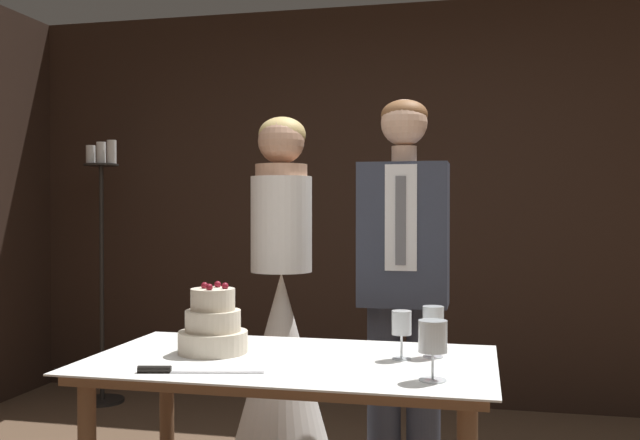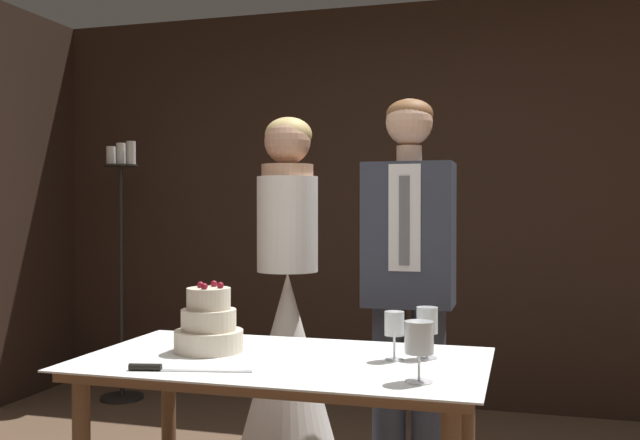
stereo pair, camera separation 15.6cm
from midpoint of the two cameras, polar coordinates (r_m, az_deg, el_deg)
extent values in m
cube|color=black|center=(4.68, 7.73, 1.26)|extent=(5.12, 0.12, 2.58)
cylinder|color=brown|center=(2.96, -10.47, -16.76)|extent=(0.06, 0.06, 0.73)
cube|color=brown|center=(2.40, -1.02, -11.55)|extent=(1.27, 0.69, 0.03)
cube|color=white|center=(2.40, -1.02, -11.08)|extent=(1.33, 0.75, 0.01)
cylinder|color=beige|center=(2.51, -7.12, -9.58)|extent=(0.24, 0.24, 0.07)
cylinder|color=beige|center=(2.50, -7.13, -7.93)|extent=(0.19, 0.19, 0.07)
cylinder|color=beige|center=(2.49, -7.13, -6.26)|extent=(0.15, 0.15, 0.07)
sphere|color=maroon|center=(2.47, -6.18, -5.23)|extent=(0.02, 0.02, 0.02)
sphere|color=maroon|center=(2.52, -6.73, -5.10)|extent=(0.02, 0.02, 0.02)
sphere|color=maroon|center=(2.49, -7.78, -5.17)|extent=(0.02, 0.02, 0.02)
sphere|color=maroon|center=(2.44, -7.44, -5.31)|extent=(0.02, 0.02, 0.02)
cube|color=silver|center=(2.22, -7.02, -11.90)|extent=(0.28, 0.08, 0.00)
cylinder|color=black|center=(2.26, -11.86, -11.45)|extent=(0.10, 0.04, 0.02)
cylinder|color=silver|center=(2.11, 10.09, -12.62)|extent=(0.08, 0.08, 0.00)
cylinder|color=silver|center=(2.10, 10.09, -11.52)|extent=(0.01, 0.01, 0.08)
cylinder|color=silver|center=(2.08, 10.10, -9.23)|extent=(0.08, 0.08, 0.09)
cylinder|color=silver|center=(2.43, 10.42, -10.81)|extent=(0.07, 0.07, 0.00)
cylinder|color=silver|center=(2.42, 10.43, -9.84)|extent=(0.01, 0.01, 0.08)
cylinder|color=silver|center=(2.40, 10.43, -7.90)|extent=(0.07, 0.07, 0.09)
cylinder|color=maroon|center=(2.41, 10.43, -8.58)|extent=(0.06, 0.06, 0.03)
cylinder|color=silver|center=(2.38, 7.87, -11.02)|extent=(0.06, 0.06, 0.00)
cylinder|color=silver|center=(2.38, 7.87, -10.06)|extent=(0.01, 0.01, 0.08)
cylinder|color=silver|center=(2.36, 7.88, -8.20)|extent=(0.07, 0.07, 0.08)
cone|color=white|center=(3.35, -1.25, -12.47)|extent=(0.54, 0.54, 0.97)
cylinder|color=white|center=(3.26, -1.25, -0.34)|extent=(0.28, 0.28, 0.44)
cylinder|color=tan|center=(3.26, -1.25, 3.98)|extent=(0.24, 0.24, 0.06)
sphere|color=tan|center=(3.27, -1.25, 6.32)|extent=(0.21, 0.21, 0.21)
ellipsoid|color=#D6B770|center=(3.29, -1.17, 6.85)|extent=(0.22, 0.22, 0.16)
cylinder|color=#333847|center=(3.26, 6.96, -14.08)|extent=(0.15, 0.15, 0.84)
cylinder|color=#333847|center=(3.24, 10.09, -14.19)|extent=(0.15, 0.15, 0.84)
cube|color=#333847|center=(3.14, 8.55, -1.15)|extent=(0.39, 0.24, 0.63)
cube|color=white|center=(3.02, 8.25, 0.19)|extent=(0.14, 0.01, 0.45)
cube|color=slate|center=(3.01, 8.24, -0.05)|extent=(0.04, 0.01, 0.38)
cylinder|color=#DBAD8E|center=(3.15, 8.57, 5.23)|extent=(0.11, 0.11, 0.07)
sphere|color=#DBAD8E|center=(3.16, 8.58, 7.74)|extent=(0.21, 0.21, 0.21)
ellipsoid|color=brown|center=(3.18, 8.60, 8.37)|extent=(0.21, 0.21, 0.13)
cylinder|color=black|center=(5.01, -14.68, -13.57)|extent=(0.28, 0.28, 0.02)
cylinder|color=black|center=(4.88, -14.72, -4.78)|extent=(0.03, 0.03, 1.52)
cylinder|color=black|center=(4.86, -14.75, 4.24)|extent=(0.22, 0.22, 0.01)
cylinder|color=white|center=(4.90, -15.51, 4.99)|extent=(0.06, 0.06, 0.12)
cylinder|color=white|center=(4.87, -14.76, 5.14)|extent=(0.06, 0.06, 0.14)
cylinder|color=white|center=(4.83, -13.99, 5.24)|extent=(0.06, 0.06, 0.15)
camera|label=1|loc=(0.08, -88.38, 0.03)|focal=40.00mm
camera|label=2|loc=(0.08, 91.62, -0.03)|focal=40.00mm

